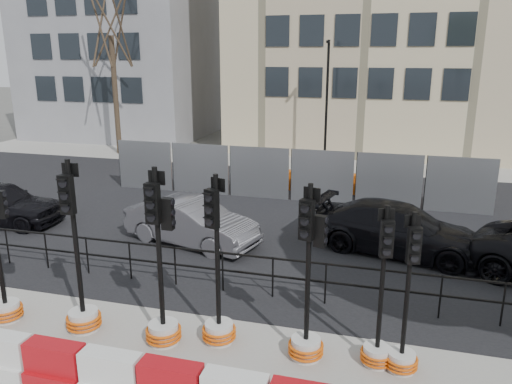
% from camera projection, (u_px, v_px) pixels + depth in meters
% --- Properties ---
extents(ground, '(120.00, 120.00, 0.00)m').
position_uv_depth(ground, '(205.00, 316.00, 10.64)').
color(ground, '#51514C').
rests_on(ground, ground).
extents(road, '(40.00, 14.00, 0.03)m').
position_uv_depth(road, '(278.00, 216.00, 17.14)').
color(road, black).
rests_on(road, ground).
extents(sidewalk_far, '(40.00, 4.00, 0.02)m').
position_uv_depth(sidewalk_far, '(317.00, 162.00, 25.50)').
color(sidewalk_far, gray).
rests_on(sidewalk_far, ground).
extents(building_grey, '(11.00, 9.06, 14.00)m').
position_uv_depth(building_grey, '(122.00, 28.00, 32.73)').
color(building_grey, gray).
rests_on(building_grey, ground).
extents(kerb_railing, '(18.00, 0.04, 1.00)m').
position_uv_depth(kerb_railing, '(223.00, 265.00, 11.57)').
color(kerb_railing, black).
rests_on(kerb_railing, ground).
extents(heras_fencing, '(14.33, 1.72, 2.00)m').
position_uv_depth(heras_fencing, '(294.00, 178.00, 19.56)').
color(heras_fencing, gray).
rests_on(heras_fencing, ground).
extents(lamp_post_far, '(0.12, 0.56, 6.00)m').
position_uv_depth(lamp_post_far, '(327.00, 101.00, 23.56)').
color(lamp_post_far, black).
rests_on(lamp_post_far, ground).
extents(tree_bare_far, '(2.00, 2.00, 9.00)m').
position_uv_depth(tree_bare_far, '(110.00, 28.00, 26.04)').
color(tree_bare_far, '#473828').
rests_on(tree_bare_far, ground).
extents(barrier_row, '(16.75, 0.50, 0.80)m').
position_uv_depth(barrier_row, '(141.00, 382.00, 7.94)').
color(barrier_row, red).
rests_on(barrier_row, ground).
extents(traffic_signal_b, '(0.66, 0.66, 3.37)m').
position_uv_depth(traffic_signal_b, '(3.00, 286.00, 10.27)').
color(traffic_signal_b, silver).
rests_on(traffic_signal_b, ground).
extents(traffic_signal_c, '(0.70, 0.70, 3.54)m').
position_uv_depth(traffic_signal_c, '(81.00, 298.00, 9.92)').
color(traffic_signal_c, silver).
rests_on(traffic_signal_c, ground).
extents(traffic_signal_d, '(0.69, 0.69, 3.50)m').
position_uv_depth(traffic_signal_d, '(162.00, 304.00, 9.44)').
color(traffic_signal_d, silver).
rests_on(traffic_signal_d, ground).
extents(traffic_signal_e, '(0.66, 0.66, 3.36)m').
position_uv_depth(traffic_signal_e, '(218.00, 310.00, 9.52)').
color(traffic_signal_e, silver).
rests_on(traffic_signal_e, ground).
extents(traffic_signal_f, '(0.66, 0.66, 3.33)m').
position_uv_depth(traffic_signal_f, '(307.00, 320.00, 8.97)').
color(traffic_signal_f, silver).
rests_on(traffic_signal_f, ground).
extents(traffic_signal_g, '(0.59, 0.59, 3.01)m').
position_uv_depth(traffic_signal_g, '(378.00, 334.00, 8.83)').
color(traffic_signal_g, silver).
rests_on(traffic_signal_g, ground).
extents(traffic_signal_h, '(0.58, 0.58, 2.95)m').
position_uv_depth(traffic_signal_h, '(403.00, 340.00, 8.67)').
color(traffic_signal_h, silver).
rests_on(traffic_signal_h, ground).
extents(car_b, '(3.44, 4.77, 1.34)m').
position_uv_depth(car_b, '(191.00, 222.00, 14.53)').
color(car_b, '#535258').
rests_on(car_b, ground).
extents(car_c, '(4.16, 5.70, 1.39)m').
position_uv_depth(car_c, '(399.00, 229.00, 13.86)').
color(car_c, black).
rests_on(car_c, ground).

